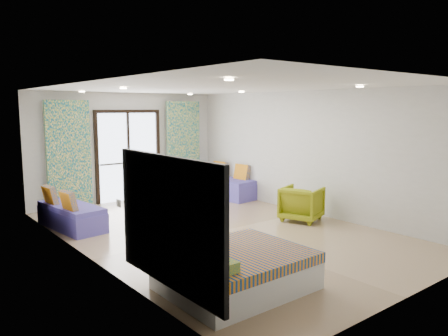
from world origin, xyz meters
TOP-DOWN VIEW (x-y plane):
  - floor at (0.00, 0.00)m, footprint 5.00×7.50m
  - ceiling at (0.00, 0.00)m, footprint 5.00×7.50m
  - wall_back at (0.00, 3.75)m, footprint 5.00×0.01m
  - wall_front at (0.00, -3.75)m, footprint 5.00×0.01m
  - wall_left at (-2.50, 0.00)m, footprint 0.01×7.50m
  - wall_right at (2.50, 0.00)m, footprint 0.01×7.50m
  - balcony_door at (0.00, 3.72)m, footprint 1.76×0.08m
  - balcony_rail at (0.00, 3.73)m, footprint 1.52×0.03m
  - curtain_left at (-1.55, 3.57)m, footprint 1.00×0.10m
  - curtain_right at (1.55, 3.57)m, footprint 1.00×0.10m
  - downlight_a at (-1.40, -2.00)m, footprint 0.12×0.12m
  - downlight_b at (1.40, -2.00)m, footprint 0.12×0.12m
  - downlight_c at (-1.40, 1.00)m, footprint 0.12×0.12m
  - downlight_d at (1.40, 1.00)m, footprint 0.12×0.12m
  - downlight_e at (-1.40, 3.00)m, footprint 0.12×0.12m
  - downlight_f at (1.40, 3.00)m, footprint 0.12×0.12m
  - headboard at (-2.46, -2.22)m, footprint 0.06×2.10m
  - switch_plate at (-2.47, -0.97)m, footprint 0.02×0.10m
  - bed at (-1.47, -2.22)m, footprint 1.77×1.45m
  - daybed_left at (-2.11, 1.97)m, footprint 0.84×1.73m
  - daybed_right at (2.12, 2.50)m, footprint 0.86×1.85m
  - coffee_table at (-0.28, 1.84)m, footprint 0.66×0.66m
  - vase at (-0.31, 1.76)m, footprint 0.22×0.23m
  - armchair at (1.84, -0.41)m, footprint 0.93×0.96m

SIDE VIEW (x-z plane):
  - floor at x=0.00m, z-range -0.01..0.01m
  - bed at x=-1.47m, z-range -0.05..0.56m
  - daybed_left at x=-2.11m, z-range -0.16..0.67m
  - daybed_right at x=2.12m, z-range -0.17..0.72m
  - coffee_table at x=-0.28m, z-range 0.01..0.77m
  - armchair at x=1.84m, z-range 0.00..0.78m
  - vase at x=-0.31m, z-range 0.44..0.61m
  - balcony_rail at x=0.00m, z-range 0.93..0.97m
  - headboard at x=-2.46m, z-range 0.30..1.80m
  - switch_plate at x=-2.47m, z-range 1.00..1.10m
  - curtain_left at x=-1.55m, z-range 0.00..2.50m
  - curtain_right at x=1.55m, z-range 0.00..2.50m
  - balcony_door at x=0.00m, z-range 0.12..2.40m
  - wall_back at x=0.00m, z-range 0.00..2.70m
  - wall_front at x=0.00m, z-range 0.00..2.70m
  - wall_left at x=-2.50m, z-range 0.00..2.70m
  - wall_right at x=2.50m, z-range 0.00..2.70m
  - downlight_a at x=-1.40m, z-range 2.66..2.68m
  - downlight_b at x=1.40m, z-range 2.66..2.68m
  - downlight_c at x=-1.40m, z-range 2.66..2.68m
  - downlight_d at x=1.40m, z-range 2.66..2.68m
  - downlight_e at x=-1.40m, z-range 2.66..2.68m
  - downlight_f at x=1.40m, z-range 2.66..2.68m
  - ceiling at x=0.00m, z-range 2.70..2.71m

